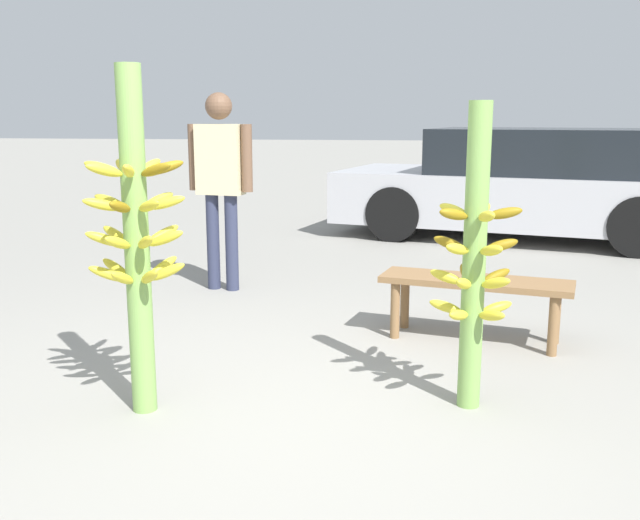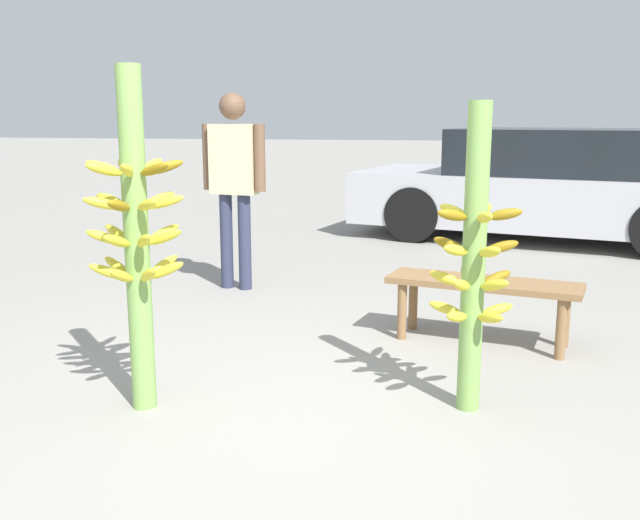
% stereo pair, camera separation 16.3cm
% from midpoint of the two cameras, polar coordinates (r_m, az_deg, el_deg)
% --- Properties ---
extents(ground_plane, '(80.00, 80.00, 0.00)m').
position_cam_midpoint_polar(ground_plane, '(3.34, -1.76, -13.55)').
color(ground_plane, gray).
extents(banana_stalk_left, '(0.48, 0.48, 1.64)m').
position_cam_midpoint_polar(banana_stalk_left, '(3.45, -13.18, 1.95)').
color(banana_stalk_left, '#7AA851').
rests_on(banana_stalk_left, ground_plane).
extents(banana_stalk_center, '(0.43, 0.43, 1.48)m').
position_cam_midpoint_polar(banana_stalk_center, '(3.46, 13.53, -0.12)').
color(banana_stalk_center, '#7AA851').
rests_on(banana_stalk_center, ground_plane).
extents(vendor_person, '(0.56, 0.23, 1.60)m').
position_cam_midpoint_polar(vendor_person, '(5.84, -6.10, 6.99)').
color(vendor_person, '#2D334C').
rests_on(vendor_person, ground_plane).
extents(market_bench, '(1.23, 0.59, 0.41)m').
position_cam_midpoint_polar(market_bench, '(4.59, 13.92, -2.42)').
color(market_bench, olive).
rests_on(market_bench, ground_plane).
extents(parked_car, '(4.46, 2.72, 1.27)m').
position_cam_midpoint_polar(parked_car, '(8.71, 18.15, 5.66)').
color(parked_car, '#B7B7BC').
rests_on(parked_car, ground_plane).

